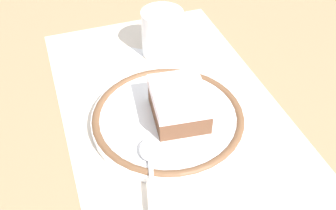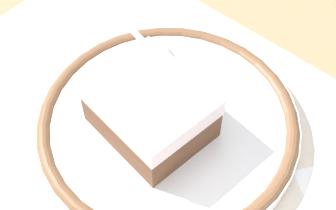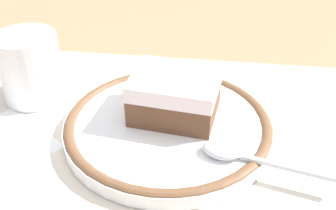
{
  "view_description": "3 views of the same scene",
  "coord_description": "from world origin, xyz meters",
  "px_view_note": "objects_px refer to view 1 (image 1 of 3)",
  "views": [
    {
      "loc": [
        0.4,
        -0.14,
        0.4
      ],
      "look_at": [
        0.03,
        -0.01,
        0.04
      ],
      "focal_mm": 41.88,
      "sensor_mm": 36.0,
      "label": 1
    },
    {
      "loc": [
        -0.12,
        0.16,
        0.35
      ],
      "look_at": [
        0.03,
        -0.01,
        0.04
      ],
      "focal_mm": 53.32,
      "sensor_mm": 36.0,
      "label": 2
    },
    {
      "loc": [
        0.08,
        -0.34,
        0.26
      ],
      "look_at": [
        0.03,
        -0.01,
        0.04
      ],
      "focal_mm": 42.5,
      "sensor_mm": 36.0,
      "label": 3
    }
  ],
  "objects_px": {
    "plate": "(168,118)",
    "napkin": "(101,60)",
    "cake_slice": "(178,104)",
    "cup": "(162,36)",
    "spoon": "(150,159)"
  },
  "relations": [
    {
      "from": "plate",
      "to": "napkin",
      "type": "height_order",
      "value": "plate"
    },
    {
      "from": "cake_slice",
      "to": "cup",
      "type": "distance_m",
      "value": 0.17
    },
    {
      "from": "napkin",
      "to": "cake_slice",
      "type": "bearing_deg",
      "value": 21.11
    },
    {
      "from": "spoon",
      "to": "cup",
      "type": "relative_size",
      "value": 1.57
    },
    {
      "from": "spoon",
      "to": "napkin",
      "type": "bearing_deg",
      "value": -177.62
    },
    {
      "from": "plate",
      "to": "cup",
      "type": "height_order",
      "value": "cup"
    },
    {
      "from": "plate",
      "to": "cake_slice",
      "type": "relative_size",
      "value": 2.27
    },
    {
      "from": "napkin",
      "to": "spoon",
      "type": "bearing_deg",
      "value": 2.38
    },
    {
      "from": "plate",
      "to": "napkin",
      "type": "xyz_separation_m",
      "value": [
        -0.18,
        -0.06,
        -0.01
      ]
    },
    {
      "from": "plate",
      "to": "spoon",
      "type": "height_order",
      "value": "spoon"
    },
    {
      "from": "spoon",
      "to": "cake_slice",
      "type": "bearing_deg",
      "value": 136.88
    },
    {
      "from": "plate",
      "to": "napkin",
      "type": "bearing_deg",
      "value": -161.82
    },
    {
      "from": "plate",
      "to": "napkin",
      "type": "distance_m",
      "value": 0.19
    },
    {
      "from": "plate",
      "to": "napkin",
      "type": "relative_size",
      "value": 1.66
    },
    {
      "from": "plate",
      "to": "cup",
      "type": "xyz_separation_m",
      "value": [
        -0.17,
        0.05,
        0.02
      ]
    }
  ]
}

